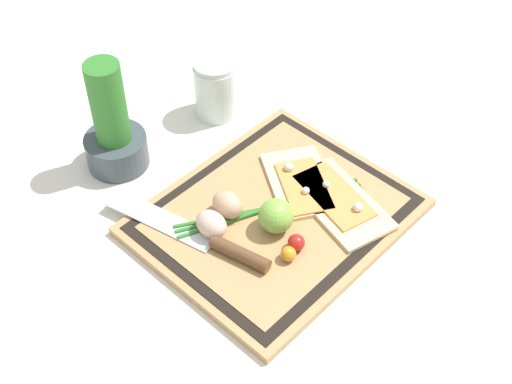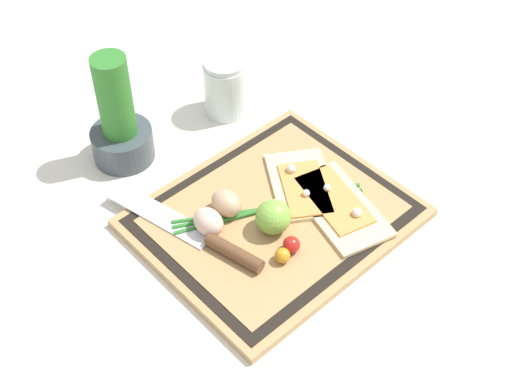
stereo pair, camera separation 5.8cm
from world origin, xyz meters
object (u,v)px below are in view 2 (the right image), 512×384
Objects in this scene: egg_brown at (226,203)px; cherry_tomato_yellow at (282,255)px; pizza_slice_near at (338,205)px; egg_pink at (208,222)px; cherry_tomato_red at (291,245)px; lime at (273,217)px; herb_pot at (119,125)px; sauce_jar at (226,90)px; knife at (208,239)px; pizza_slice_far at (302,185)px.

cherry_tomato_yellow is at bearing -91.26° from egg_brown.
pizza_slice_near is at bearing 7.03° from cherry_tomato_yellow.
egg_pink is 2.04× the size of cherry_tomato_red.
lime is at bearing 79.49° from cherry_tomato_red.
lime reaches higher than cherry_tomato_red.
egg_brown is 0.24m from herb_pot.
sauce_jar is (0.15, 0.29, 0.00)m from lime.
sauce_jar is at bearing 61.83° from cherry_tomato_yellow.
egg_brown is 2.04× the size of cherry_tomato_red.
egg_brown is (-0.14, 0.12, 0.02)m from pizza_slice_near.
egg_brown is at bearing 111.77° from lime.
pizza_slice_near is 0.40m from herb_pot.
herb_pot is at bearing 101.88° from lime.
egg_brown is 0.13m from cherry_tomato_yellow.
sauce_jar reaches higher than egg_brown.
egg_pink is (-0.05, -0.01, 0.00)m from egg_brown.
cherry_tomato_yellow is 0.39m from sauce_jar.
knife is 0.13m from cherry_tomato_red.
pizza_slice_far is 3.41× the size of egg_brown.
lime is at bearing -40.39° from egg_pink.
knife is 2.63× the size of sauce_jar.
egg_pink reaches higher than knife.
herb_pot reaches higher than knife.
herb_pot is at bearing 84.03° from knife.
egg_brown is at bearing 161.96° from pizza_slice_far.
cherry_tomato_red is at bearing -59.85° from egg_pink.
egg_pink is 0.10m from lime.
cherry_tomato_red is at bearing -81.18° from herb_pot.
cherry_tomato_yellow is (-0.13, -0.09, 0.01)m from pizza_slice_far.
sauce_jar is (0.05, 0.26, 0.03)m from pizza_slice_far.
egg_pink reaches higher than cherry_tomato_yellow.
sauce_jar reaches higher than cherry_tomato_red.
cherry_tomato_yellow is (-0.00, -0.13, -0.01)m from egg_brown.
sauce_jar reaches higher than egg_pink.
lime reaches higher than egg_pink.
egg_pink is 2.26× the size of cherry_tomato_yellow.
cherry_tomato_yellow is (0.04, -0.12, -0.01)m from egg_pink.
knife is 0.03m from egg_pink.
egg_brown is 0.48× the size of sauce_jar.
egg_pink is at bearing 139.61° from lime.
sauce_jar reaches higher than knife.
pizza_slice_far is at bearing -101.50° from sauce_jar.
herb_pot is (-0.06, 0.37, 0.04)m from cherry_tomato_red.
herb_pot is 1.84× the size of sauce_jar.
herb_pot is (0.01, 0.25, 0.03)m from egg_pink.
herb_pot is at bearing 95.02° from cherry_tomato_yellow.
pizza_slice_near reaches higher than knife.
knife is at bearing 130.74° from cherry_tomato_red.
cherry_tomato_yellow reaches higher than knife.
egg_pink reaches higher than cherry_tomato_red.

